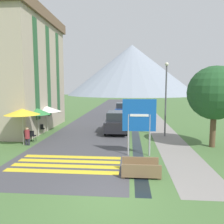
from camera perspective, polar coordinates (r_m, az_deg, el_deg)
ground_plane at (r=27.68m, az=3.14°, el=-1.54°), size 160.00×160.00×0.00m
road at (r=37.73m, az=-0.28°, el=0.67°), size 6.40×60.00×0.01m
footpath at (r=37.71m, az=9.00°, el=0.58°), size 2.20×60.00×0.01m
drainage_channel at (r=37.60m, az=5.35°, el=0.61°), size 0.60×60.00×0.00m
crosswalk_marking at (r=11.75m, az=-11.66°, el=-13.05°), size 5.44×2.54×0.01m
mountain_distant at (r=106.09m, az=5.17°, el=10.86°), size 60.35×60.35×23.56m
hotel_building at (r=21.91m, az=-23.22°, el=10.70°), size 6.01×9.89×10.52m
road_sign at (r=12.40m, az=7.11°, el=-1.96°), size 1.89×0.11×3.25m
footbridge at (r=10.20m, az=7.50°, el=-14.75°), size 1.70×1.10×0.65m
parked_car_near at (r=18.92m, az=1.27°, el=-2.55°), size 1.93×4.58×1.82m
parked_car_far at (r=28.97m, az=2.77°, el=0.64°), size 1.92×3.95×1.82m
cafe_chair_far_right at (r=19.08m, az=-17.92°, el=-4.02°), size 0.40×0.40×0.85m
cafe_chair_middle at (r=18.06m, az=-20.29°, el=-4.70°), size 0.40×0.40×0.85m
cafe_chair_near_left at (r=16.72m, az=-21.35°, el=-5.63°), size 0.40×0.40×0.85m
cafe_chair_near_right at (r=16.59m, az=-20.18°, el=-5.68°), size 0.40×0.40×0.85m
cafe_umbrella_front_yellow at (r=15.76m, az=-22.40°, el=0.05°), size 2.29×2.29×2.47m
cafe_umbrella_middle_green at (r=18.12m, az=-18.88°, el=0.16°), size 1.99×1.99×2.25m
cafe_umbrella_rear_white at (r=19.88m, az=-16.63°, el=0.79°), size 2.49×2.49×2.24m
person_seated_far at (r=15.79m, az=-21.28°, el=-5.66°), size 0.32×0.32×1.26m
person_standing_terrace at (r=17.34m, az=-21.53°, el=-3.60°), size 0.32×0.32×1.71m
streetlamp at (r=17.64m, az=13.90°, el=4.69°), size 0.28×0.28×5.80m
tree_by_path at (r=15.47m, az=25.28°, el=4.50°), size 3.45×3.45×5.27m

